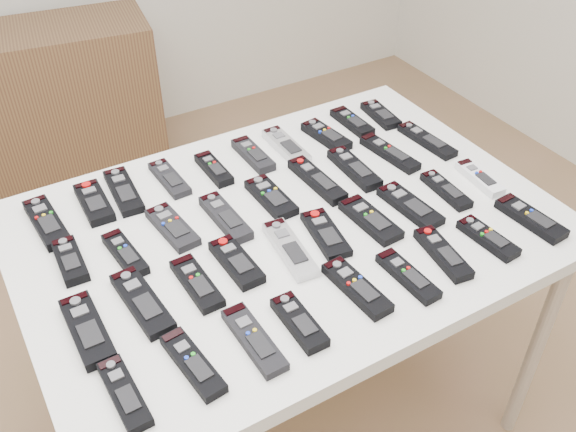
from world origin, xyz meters
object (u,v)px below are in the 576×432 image
remote_20 (142,302)px  remote_21 (197,283)px  remote_3 (169,179)px  remote_30 (193,364)px  remote_26 (410,206)px  remote_28 (480,178)px  remote_27 (446,190)px  remote_32 (299,322)px  remote_8 (352,122)px  remote_34 (408,276)px  remote_0 (47,222)px  remote_7 (326,136)px  remote_11 (125,254)px  remote_15 (317,180)px  remote_25 (370,220)px  remote_2 (124,191)px  remote_29 (124,394)px  remote_31 (254,339)px  remote_17 (390,153)px  remote_13 (225,218)px  remote_19 (87,330)px  remote_24 (326,234)px  remote_23 (290,249)px  table (288,241)px  remote_18 (427,140)px  remote_4 (214,169)px  remote_33 (357,288)px  remote_37 (531,218)px  remote_5 (253,155)px  remote_16 (354,169)px  remote_6 (286,146)px  remote_10 (70,261)px  remote_14 (271,197)px  remote_9 (381,115)px  remote_12 (172,227)px  remote_35 (443,253)px  remote_1 (94,203)px  remote_36 (488,238)px

remote_20 → remote_21: bearing=-7.6°
remote_3 → remote_30: (-0.19, -0.58, 0.00)m
remote_26 → remote_28: (0.23, -0.00, 0.00)m
remote_27 → remote_32: remote_32 is taller
remote_8 → remote_34: 0.65m
remote_0 → remote_7: bearing=-4.4°
remote_11 → remote_15: 0.52m
remote_25 → remote_32: 0.36m
remote_2 → remote_30: remote_30 is taller
remote_25 → remote_29: (-0.67, -0.17, -0.00)m
remote_31 → remote_17: bearing=30.7°
remote_8 → remote_13: (-0.51, -0.21, 0.00)m
remote_19 → remote_24: 0.56m
remote_17 → remote_23: remote_17 is taller
table → remote_29: 0.57m
remote_18 → remote_24: size_ratio=1.16×
remote_4 → remote_30: size_ratio=0.86×
remote_18 → remote_33: remote_33 is taller
remote_3 → remote_37: remote_37 is taller
remote_2 → remote_5: (0.36, -0.02, 0.00)m
remote_16 → remote_6: bearing=120.2°
remote_10 → remote_37: 1.07m
remote_5 → remote_33: 0.56m
remote_18 → remote_30: 0.96m
remote_16 → remote_30: size_ratio=1.09×
remote_3 → remote_31: remote_31 is taller
remote_14 → remote_15: bearing=-0.2°
remote_10 → remote_15: bearing=0.5°
remote_9 → remote_12: size_ratio=0.87×
remote_16 → remote_25: bearing=-113.0°
remote_2 → remote_0: bearing=-168.0°
remote_18 → remote_20: (-0.91, -0.18, 0.00)m
remote_7 → remote_32: same height
remote_23 → remote_35: (0.29, -0.19, 0.00)m
remote_17 → remote_1: bearing=159.4°
remote_1 → remote_30: bearing=-87.4°
remote_37 → remote_21: bearing=161.1°
remote_14 → remote_27: size_ratio=1.06×
remote_15 → remote_5: bearing=112.4°
remote_1 → remote_7: size_ratio=0.99×
remote_32 → remote_34: size_ratio=0.91×
remote_0 → remote_6: 0.65m
remote_0 → remote_19: size_ratio=1.02×
remote_8 → remote_36: bearing=-93.8°
remote_5 → table: bearing=-102.2°
remote_13 → remote_33: size_ratio=1.03×
remote_23 → remote_34: (0.17, -0.20, 0.00)m
remote_27 → remote_3: bearing=148.1°
remote_12 → remote_6: bearing=16.3°
remote_1 → remote_8: remote_1 is taller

